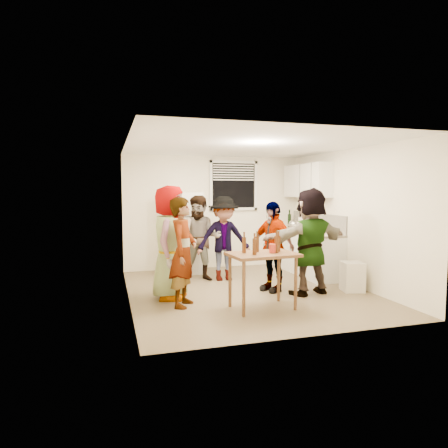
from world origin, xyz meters
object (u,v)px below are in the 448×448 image
object	(u,v)px
beer_bottle_table	(276,253)
guest_black	(272,291)
refrigerator	(184,233)
beer_bottle_counter	(305,231)
guest_orange	(309,294)
kettle	(294,229)
guest_stripe	(184,306)
wine_bottle	(289,227)
blue_cup	(311,234)
red_cup	(272,253)
guest_back_right	(224,280)
guest_back_left	(201,280)
serving_table	(262,308)
guest_grey	(170,298)
trash_bin	(352,277)

from	to	relation	value
beer_bottle_table	guest_black	size ratio (longest dim) A/B	0.16
refrigerator	beer_bottle_counter	xyz separation A→B (m)	(2.35, -0.93, 0.05)
beer_bottle_counter	guest_orange	distance (m)	1.80
kettle	guest_stripe	size ratio (longest dim) A/B	0.16
wine_bottle	blue_cup	xyz separation A→B (m)	(-0.25, -1.50, 0.00)
red_cup	blue_cup	bearing A→B (deg)	46.42
red_cup	guest_black	size ratio (longest dim) A/B	0.08
kettle	guest_stripe	xyz separation A→B (m)	(-2.88, -2.15, -0.90)
wine_bottle	guest_orange	xyz separation A→B (m)	(-0.80, -2.48, -0.90)
blue_cup	red_cup	size ratio (longest dim) A/B	0.91
kettle	guest_black	world-z (taller)	kettle
guest_orange	guest_stripe	bearing A→B (deg)	-8.45
beer_bottle_counter	guest_back_right	world-z (taller)	beer_bottle_counter
refrigerator	guest_back_left	xyz separation A→B (m)	(0.16, -0.85, -0.85)
serving_table	guest_back_left	bearing A→B (deg)	102.66
blue_cup	beer_bottle_table	distance (m)	2.09
blue_cup	guest_grey	bearing A→B (deg)	-168.41
blue_cup	serving_table	xyz separation A→B (m)	(-1.62, -1.53, -0.90)
refrigerator	guest_back_right	bearing A→B (deg)	-56.98
wine_bottle	guest_back_right	xyz separation A→B (m)	(-1.90, -1.07, -0.90)
guest_stripe	guest_back_right	distance (m)	1.86
kettle	beer_bottle_counter	size ratio (longest dim) A/B	1.17
wine_bottle	serving_table	xyz separation A→B (m)	(-1.88, -3.04, -0.90)
blue_cup	guest_orange	xyz separation A→B (m)	(-0.55, -0.98, -0.90)
kettle	serving_table	size ratio (longest dim) A/B	0.26
beer_bottle_table	guest_back_left	xyz separation A→B (m)	(-0.67, 2.06, -0.83)
red_cup	guest_back_left	distance (m)	2.31
guest_stripe	guest_orange	bearing A→B (deg)	-59.80
refrigerator	trash_bin	bearing A→B (deg)	-43.74
wine_bottle	guest_stripe	xyz separation A→B (m)	(-2.98, -2.58, -0.90)
beer_bottle_counter	beer_bottle_table	bearing A→B (deg)	-127.48
guest_back_left	guest_stripe	bearing A→B (deg)	-92.75
guest_grey	guest_back_left	world-z (taller)	guest_back_left
blue_cup	beer_bottle_table	world-z (taller)	blue_cup
beer_bottle_table	guest_back_right	distance (m)	2.16
kettle	trash_bin	size ratio (longest dim) A/B	0.50
beer_bottle_counter	guest_grey	bearing A→B (deg)	-161.04
guest_grey	kettle	bearing A→B (deg)	-38.55
guest_stripe	guest_back_right	bearing A→B (deg)	-7.91
beer_bottle_table	guest_stripe	bearing A→B (deg)	160.45
kettle	serving_table	distance (m)	3.28
beer_bottle_table	guest_back_right	size ratio (longest dim) A/B	0.15
guest_grey	guest_black	world-z (taller)	guest_grey
kettle	blue_cup	world-z (taller)	kettle
guest_stripe	guest_black	size ratio (longest dim) A/B	1.06
serving_table	refrigerator	bearing A→B (deg)	102.11
blue_cup	guest_grey	world-z (taller)	blue_cup
kettle	blue_cup	distance (m)	1.08
refrigerator	beer_bottle_counter	world-z (taller)	refrigerator
beer_bottle_counter	blue_cup	distance (m)	0.44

